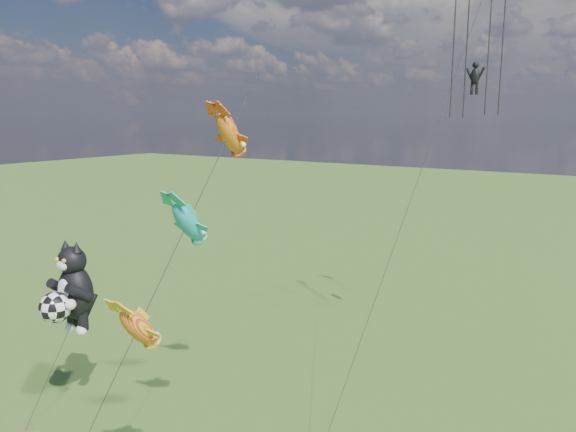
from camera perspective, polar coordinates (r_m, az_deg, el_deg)
The scene contains 3 objects.
cat_kite_rig at distance 30.88m, azimuth -21.28°, elevation -7.03°, with size 2.40×4.07×9.71m.
fish_windsock_rig at distance 21.62m, azimuth -12.53°, elevation -5.78°, with size 1.61×15.93×18.02m.
parafoil_rig at distance 34.25m, azimuth 18.39°, elevation 14.70°, with size 3.48×17.43×25.81m.
Camera 1 is at (25.73, -13.42, 16.01)m, focal length 35.00 mm.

